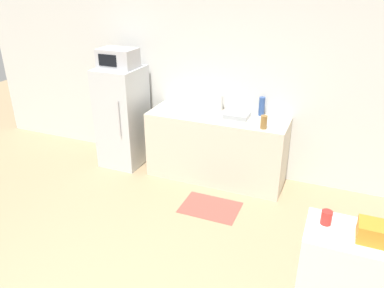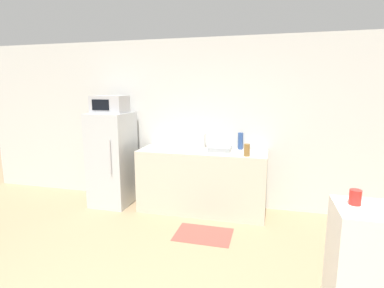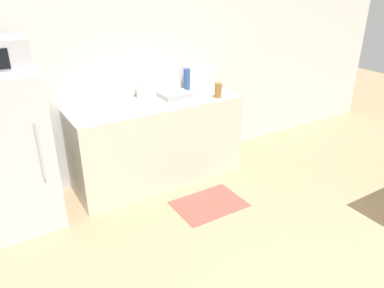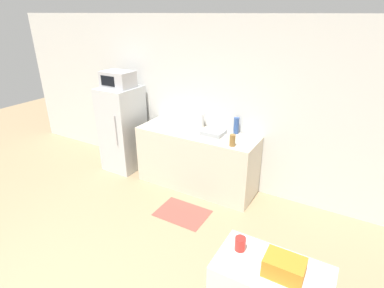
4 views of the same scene
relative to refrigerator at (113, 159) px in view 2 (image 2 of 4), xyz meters
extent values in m
cube|color=silver|center=(1.36, 0.41, 0.56)|extent=(8.00, 0.06, 2.60)
cube|color=silver|center=(0.00, 0.00, 0.00)|extent=(0.59, 0.65, 1.47)
cylinder|color=#B7B7BC|center=(0.16, -0.34, 0.11)|extent=(0.02, 0.02, 0.51)
cube|color=#BCBCC1|center=(0.00, 0.00, 0.87)|extent=(0.51, 0.36, 0.26)
cube|color=black|center=(-0.05, -0.18, 0.87)|extent=(0.28, 0.01, 0.16)
cube|color=beige|center=(1.46, 0.05, -0.27)|extent=(1.89, 0.64, 0.94)
cube|color=#9EA3A8|center=(1.71, 0.10, 0.23)|extent=(0.32, 0.28, 0.06)
cylinder|color=#2D4C8C|center=(1.99, 0.30, 0.33)|extent=(0.08, 0.08, 0.25)
cylinder|color=olive|center=(2.12, -0.15, 0.29)|extent=(0.08, 0.08, 0.17)
cylinder|color=red|center=(2.98, -2.07, 0.39)|extent=(0.08, 0.08, 0.10)
cylinder|color=white|center=(1.39, 0.26, 0.32)|extent=(0.12, 0.12, 0.23)
cube|color=#99473D|center=(1.65, -0.70, -0.73)|extent=(0.72, 0.52, 0.01)
camera|label=1|loc=(2.94, -4.43, 1.94)|focal=35.00mm
camera|label=2|loc=(2.41, -4.18, 1.10)|focal=28.00mm
camera|label=3|loc=(-0.24, -3.42, 1.47)|focal=35.00mm
camera|label=4|loc=(3.50, -3.66, 1.87)|focal=28.00mm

